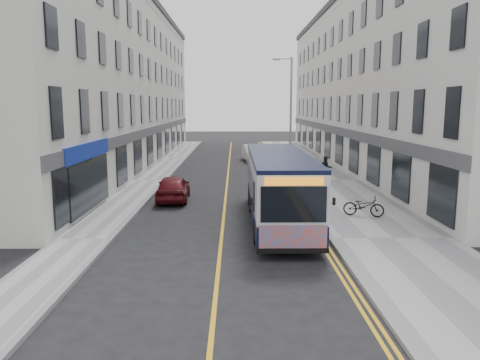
{
  "coord_description": "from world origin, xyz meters",
  "views": [
    {
      "loc": [
        0.51,
        -17.59,
        4.89
      ],
      "look_at": [
        0.73,
        2.85,
        1.6
      ],
      "focal_mm": 35.0,
      "sensor_mm": 36.0,
      "label": 1
    }
  ],
  "objects_px": {
    "bicycle": "(364,206)",
    "car_maroon": "(173,188)",
    "pedestrian_far": "(326,168)",
    "car_white": "(253,153)",
    "streetlamp": "(290,113)",
    "city_bus": "(279,185)",
    "pedestrian_near": "(303,173)"
  },
  "relations": [
    {
      "from": "bicycle",
      "to": "car_maroon",
      "type": "xyz_separation_m",
      "value": [
        -8.75,
        4.05,
        0.09
      ]
    },
    {
      "from": "pedestrian_far",
      "to": "car_white",
      "type": "xyz_separation_m",
      "value": [
        -4.25,
        11.21,
        -0.18
      ]
    },
    {
      "from": "bicycle",
      "to": "car_maroon",
      "type": "height_order",
      "value": "car_maroon"
    },
    {
      "from": "pedestrian_far",
      "to": "car_maroon",
      "type": "distance_m",
      "value": 10.68
    },
    {
      "from": "streetlamp",
      "to": "city_bus",
      "type": "bearing_deg",
      "value": -98.44
    },
    {
      "from": "pedestrian_far",
      "to": "car_maroon",
      "type": "bearing_deg",
      "value": -149.81
    },
    {
      "from": "pedestrian_near",
      "to": "car_white",
      "type": "distance_m",
      "value": 14.27
    },
    {
      "from": "city_bus",
      "to": "car_maroon",
      "type": "relative_size",
      "value": 2.55
    },
    {
      "from": "bicycle",
      "to": "pedestrian_far",
      "type": "relative_size",
      "value": 1.12
    },
    {
      "from": "pedestrian_far",
      "to": "car_white",
      "type": "distance_m",
      "value": 11.99
    },
    {
      "from": "city_bus",
      "to": "car_white",
      "type": "height_order",
      "value": "city_bus"
    },
    {
      "from": "city_bus",
      "to": "bicycle",
      "type": "xyz_separation_m",
      "value": [
        3.75,
        0.62,
        -1.02
      ]
    },
    {
      "from": "streetlamp",
      "to": "pedestrian_far",
      "type": "distance_m",
      "value": 4.59
    },
    {
      "from": "bicycle",
      "to": "pedestrian_far",
      "type": "xyz_separation_m",
      "value": [
        0.25,
        9.81,
        0.32
      ]
    },
    {
      "from": "bicycle",
      "to": "pedestrian_near",
      "type": "relative_size",
      "value": 0.99
    },
    {
      "from": "bicycle",
      "to": "car_white",
      "type": "bearing_deg",
      "value": 31.22
    },
    {
      "from": "car_maroon",
      "to": "car_white",
      "type": "bearing_deg",
      "value": -107.67
    },
    {
      "from": "city_bus",
      "to": "pedestrian_near",
      "type": "height_order",
      "value": "city_bus"
    },
    {
      "from": "streetlamp",
      "to": "city_bus",
      "type": "distance_m",
      "value": 12.95
    },
    {
      "from": "car_maroon",
      "to": "city_bus",
      "type": "bearing_deg",
      "value": 134.92
    },
    {
      "from": "bicycle",
      "to": "car_white",
      "type": "height_order",
      "value": "car_white"
    },
    {
      "from": "city_bus",
      "to": "bicycle",
      "type": "distance_m",
      "value": 3.94
    },
    {
      "from": "streetlamp",
      "to": "pedestrian_far",
      "type": "bearing_deg",
      "value": -44.16
    },
    {
      "from": "bicycle",
      "to": "car_maroon",
      "type": "relative_size",
      "value": 0.44
    },
    {
      "from": "streetlamp",
      "to": "car_white",
      "type": "height_order",
      "value": "streetlamp"
    },
    {
      "from": "city_bus",
      "to": "car_white",
      "type": "bearing_deg",
      "value": 90.67
    },
    {
      "from": "city_bus",
      "to": "pedestrian_far",
      "type": "distance_m",
      "value": 11.18
    },
    {
      "from": "bicycle",
      "to": "pedestrian_near",
      "type": "distance_m",
      "value": 7.15
    },
    {
      "from": "car_white",
      "to": "city_bus",
      "type": "bearing_deg",
      "value": -96.37
    },
    {
      "from": "city_bus",
      "to": "car_maroon",
      "type": "xyz_separation_m",
      "value": [
        -5.0,
        4.67,
        -0.92
      ]
    },
    {
      "from": "streetlamp",
      "to": "bicycle",
      "type": "bearing_deg",
      "value": -80.93
    },
    {
      "from": "bicycle",
      "to": "car_maroon",
      "type": "distance_m",
      "value": 9.65
    }
  ]
}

